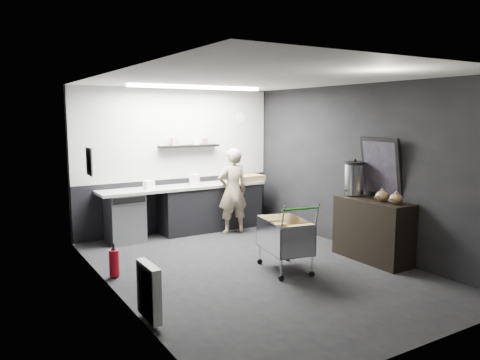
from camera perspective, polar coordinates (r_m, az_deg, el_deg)
floor at (r=6.89m, az=1.88°, el=-10.73°), size 5.50×5.50×0.00m
ceiling at (r=6.55m, az=1.98°, el=12.25°), size 5.50×5.50×0.00m
wall_back at (r=9.00m, az=-7.71°, el=2.41°), size 5.50×0.00×5.50m
wall_front at (r=4.57m, az=21.19°, el=-3.41°), size 5.50×0.00×5.50m
wall_left at (r=5.75m, az=-14.99°, el=-0.90°), size 0.00×5.50×5.50m
wall_right at (r=7.85m, az=14.23°, el=1.44°), size 0.00×5.50×5.50m
kitchen_wall_panel at (r=8.95m, az=-7.72°, el=5.59°), size 3.95×0.02×1.70m
dado_panel at (r=9.10m, az=-7.56°, el=-2.93°), size 3.95×0.02×1.00m
floating_shelf at (r=8.94m, az=-6.23°, el=4.14°), size 1.20×0.22×0.04m
wall_clock at (r=9.58m, az=0.03°, el=7.61°), size 0.20×0.03×0.20m
poster at (r=6.98m, az=-17.91°, el=2.16°), size 0.02×0.30×0.40m
poster_red_band at (r=6.98m, az=-17.90°, el=2.73°), size 0.02×0.22×0.10m
radiator at (r=5.19m, az=-11.05°, el=-13.17°), size 0.10×0.50×0.60m
ceiling_strip at (r=8.15m, az=-5.30°, el=11.17°), size 2.40×0.20×0.04m
prep_counter at (r=8.89m, az=-5.95°, el=-3.45°), size 3.20×0.61×0.90m
person at (r=8.73m, az=-0.90°, el=-1.34°), size 0.63×0.46×1.60m
shopping_cart at (r=6.71m, az=5.48°, el=-7.03°), size 0.71×1.01×1.00m
sideboard at (r=7.43m, az=15.77°, el=-4.91°), size 0.53×1.25×1.87m
fire_extinguisher at (r=6.70m, az=-15.09°, el=-9.62°), size 0.14×0.14×0.45m
cardboard_box at (r=9.35m, az=1.01°, el=0.26°), size 0.59×0.46×0.11m
pink_tub at (r=8.83m, az=-5.56°, el=0.05°), size 0.20×0.20×0.20m
white_container at (r=8.43m, az=-11.05°, el=-0.60°), size 0.19×0.16×0.15m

